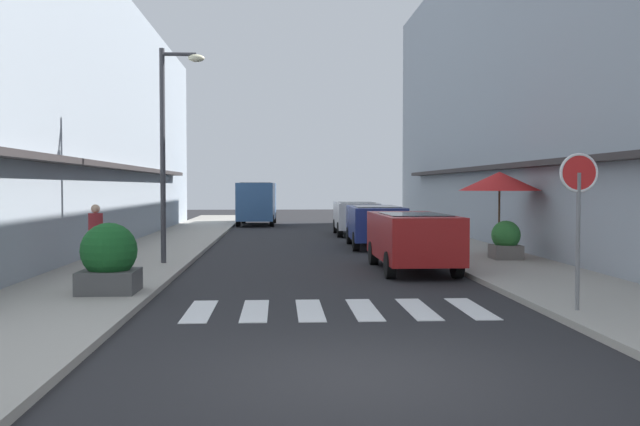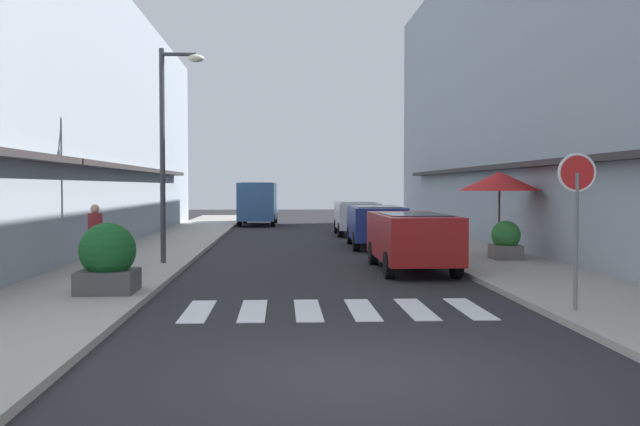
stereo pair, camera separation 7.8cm
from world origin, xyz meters
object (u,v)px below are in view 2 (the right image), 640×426
at_px(delivery_van, 258,200).
at_px(planter_midblock, 506,240).
at_px(parked_car_mid, 376,221).
at_px(pedestrian_walking_near, 95,236).
at_px(cafe_umbrella, 499,182).
at_px(parked_car_far, 357,214).
at_px(street_lamp, 169,133).
at_px(planter_corner, 108,259).
at_px(round_street_sign, 577,190).
at_px(parked_car_near, 412,235).

xyz_separation_m(delivery_van, planter_midblock, (7.60, -20.08, -0.76)).
relative_size(parked_car_mid, delivery_van, 0.82).
bearing_deg(pedestrian_walking_near, cafe_umbrella, -7.24).
height_order(cafe_umbrella, planter_midblock, cafe_umbrella).
relative_size(parked_car_far, street_lamp, 0.73).
distance_m(parked_car_far, planter_midblock, 11.92).
xyz_separation_m(parked_car_far, street_lamp, (-6.29, -12.01, 2.65)).
relative_size(parked_car_far, delivery_van, 0.76).
xyz_separation_m(parked_car_far, planter_corner, (-6.65, -17.27, -0.16)).
xyz_separation_m(parked_car_far, round_street_sign, (1.51, -19.68, 1.18)).
xyz_separation_m(parked_car_near, delivery_van, (-4.62, 21.77, 0.48)).
relative_size(parked_car_far, cafe_umbrella, 1.68).
xyz_separation_m(parked_car_near, pedestrian_walking_near, (-7.77, -0.63, 0.04)).
bearing_deg(pedestrian_walking_near, round_street_sign, -54.97).
height_order(parked_car_mid, planter_corner, parked_car_mid).
height_order(delivery_van, round_street_sign, round_street_sign).
height_order(street_lamp, planter_midblock, street_lamp).
distance_m(parked_car_mid, pedestrian_walking_near, 10.84).
distance_m(delivery_van, round_street_sign, 28.88).
bearing_deg(parked_car_mid, pedestrian_walking_near, -135.81).
height_order(parked_car_far, pedestrian_walking_near, pedestrian_walking_near).
distance_m(round_street_sign, street_lamp, 11.04).
distance_m(delivery_van, pedestrian_walking_near, 22.62).
height_order(delivery_van, cafe_umbrella, cafe_umbrella).
distance_m(delivery_van, street_lamp, 20.72).
relative_size(parked_car_near, cafe_umbrella, 1.83).
bearing_deg(street_lamp, parked_car_far, 62.34).
height_order(round_street_sign, planter_midblock, round_street_sign).
relative_size(parked_car_mid, round_street_sign, 1.73).
height_order(street_lamp, cafe_umbrella, street_lamp).
xyz_separation_m(round_street_sign, planter_corner, (-8.16, 2.40, -1.34)).
distance_m(parked_car_near, cafe_umbrella, 4.08).
height_order(round_street_sign, street_lamp, street_lamp).
distance_m(parked_car_near, round_street_sign, 6.73).
height_order(parked_car_near, round_street_sign, round_street_sign).
relative_size(round_street_sign, pedestrian_walking_near, 1.61).
height_order(cafe_umbrella, planter_corner, cafe_umbrella).
height_order(parked_car_near, planter_corner, parked_car_near).
bearing_deg(cafe_umbrella, parked_car_far, 105.49).
bearing_deg(street_lamp, parked_car_mid, 42.19).
height_order(parked_car_far, cafe_umbrella, cafe_umbrella).
bearing_deg(parked_car_near, planter_midblock, 29.54).
bearing_deg(planter_corner, planter_midblock, 30.76).
distance_m(parked_car_far, delivery_van, 9.72).
bearing_deg(pedestrian_walking_near, planter_corner, -94.71).
bearing_deg(street_lamp, cafe_umbrella, 7.14).
distance_m(parked_car_near, pedestrian_walking_near, 7.80).
distance_m(delivery_van, cafe_umbrella, 20.84).
xyz_separation_m(parked_car_far, planter_midblock, (2.98, -11.54, -0.28)).
bearing_deg(street_lamp, parked_car_near, -11.02).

